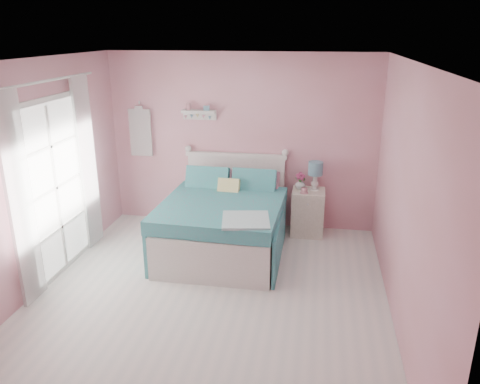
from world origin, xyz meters
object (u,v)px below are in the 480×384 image
(bed, at_px, (224,223))
(vase, at_px, (300,184))
(table_lamp, at_px, (315,171))
(teacup, at_px, (304,191))
(nightstand, at_px, (308,212))

(bed, xyz_separation_m, vase, (0.98, 0.79, 0.36))
(table_lamp, xyz_separation_m, vase, (-0.21, 0.01, -0.22))
(vase, bearing_deg, teacup, -69.24)
(table_lamp, bearing_deg, nightstand, -149.27)
(bed, xyz_separation_m, teacup, (1.04, 0.61, 0.32))
(table_lamp, distance_m, vase, 0.30)
(bed, distance_m, table_lamp, 1.53)
(nightstand, relative_size, vase, 4.38)
(nightstand, xyz_separation_m, teacup, (-0.06, -0.12, 0.37))
(nightstand, height_order, teacup, teacup)
(teacup, bearing_deg, nightstand, 63.00)
(nightstand, bearing_deg, vase, 157.29)
(nightstand, xyz_separation_m, vase, (-0.13, 0.05, 0.41))
(bed, distance_m, teacup, 1.25)
(table_lamp, xyz_separation_m, teacup, (-0.14, -0.17, -0.25))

